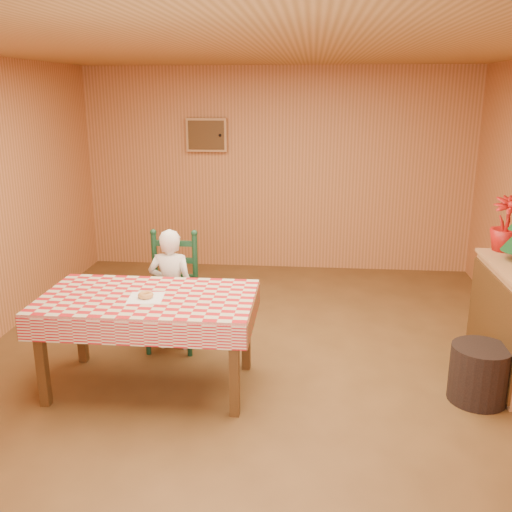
{
  "coord_description": "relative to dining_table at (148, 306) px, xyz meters",
  "views": [
    {
      "loc": [
        0.45,
        -4.39,
        2.29
      ],
      "look_at": [
        0.0,
        0.2,
        0.95
      ],
      "focal_mm": 40.0,
      "sensor_mm": 36.0,
      "label": 1
    }
  ],
  "objects": [
    {
      "name": "ground",
      "position": [
        0.79,
        0.36,
        -0.69
      ],
      "size": [
        6.0,
        6.0,
        0.0
      ],
      "primitive_type": "plane",
      "color": "brown",
      "rests_on": "ground"
    },
    {
      "name": "cabin_walls",
      "position": [
        0.78,
        0.89,
        1.14
      ],
      "size": [
        5.1,
        6.05,
        2.65
      ],
      "color": "#BF7745",
      "rests_on": "ground"
    },
    {
      "name": "dining_table",
      "position": [
        0.0,
        0.0,
        0.0
      ],
      "size": [
        1.66,
        0.96,
        0.77
      ],
      "color": "#4F3015",
      "rests_on": "ground"
    },
    {
      "name": "ladder_chair",
      "position": [
        0.0,
        0.79,
        -0.18
      ],
      "size": [
        0.44,
        0.4,
        1.08
      ],
      "color": "#10321C",
      "rests_on": "ground"
    },
    {
      "name": "seated_child",
      "position": [
        0.0,
        0.73,
        -0.13
      ],
      "size": [
        0.41,
        0.27,
        1.12
      ],
      "primitive_type": "imported",
      "rotation": [
        0.0,
        0.0,
        3.14
      ],
      "color": "white",
      "rests_on": "ground"
    },
    {
      "name": "napkin",
      "position": [
        0.0,
        -0.05,
        0.08
      ],
      "size": [
        0.29,
        0.29,
        0.0
      ],
      "primitive_type": "cube",
      "rotation": [
        0.0,
        0.0,
        0.11
      ],
      "color": "white",
      "rests_on": "dining_table"
    },
    {
      "name": "donut",
      "position": [
        0.0,
        -0.05,
        0.11
      ],
      "size": [
        0.12,
        0.12,
        0.04
      ],
      "primitive_type": "torus",
      "rotation": [
        0.0,
        0.0,
        -0.04
      ],
      "color": "#D08E4A",
      "rests_on": "napkin"
    },
    {
      "name": "flower_arrangement",
      "position": [
        2.94,
        1.02,
        0.48
      ],
      "size": [
        0.3,
        0.3,
        0.48
      ],
      "primitive_type": "imported",
      "rotation": [
        0.0,
        0.0,
        0.12
      ],
      "color": "#A5120F",
      "rests_on": "shelf_unit"
    },
    {
      "name": "storage_bin",
      "position": [
        2.54,
        0.03,
        -0.47
      ],
      "size": [
        0.56,
        0.56,
        0.44
      ],
      "primitive_type": "cylinder",
      "rotation": [
        0.0,
        0.0,
        0.33
      ],
      "color": "black",
      "rests_on": "ground"
    }
  ]
}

